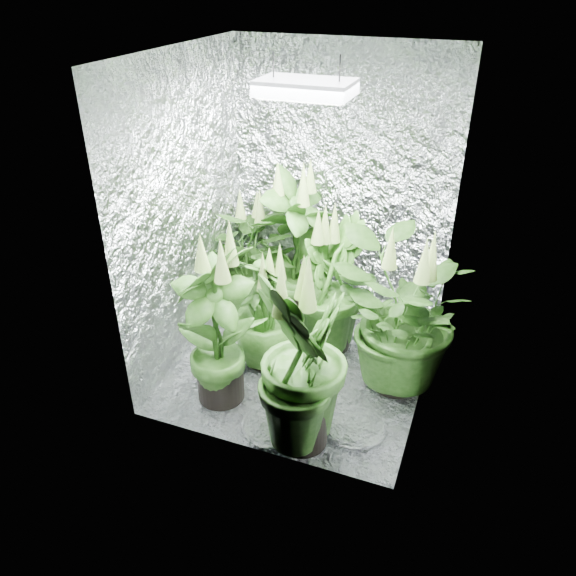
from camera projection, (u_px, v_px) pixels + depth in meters
The scene contains 13 objects.
ground at pixel (301, 367), 3.83m from camera, with size 1.60×1.60×0.00m, color silver.
walls at pixel (303, 233), 3.33m from camera, with size 1.62×1.62×2.00m.
ceiling at pixel (306, 52), 2.83m from camera, with size 1.60×1.60×0.01m, color silver.
grow_lamp at pixel (306, 88), 2.92m from camera, with size 0.50×0.30×0.22m.
plant_a at pixel (248, 256), 4.26m from camera, with size 0.80×0.80×0.98m.
plant_b at pixel (296, 248), 4.10m from camera, with size 0.79×0.79×1.25m.
plant_c at pixel (331, 287), 3.82m from camera, with size 0.53×0.53×1.05m.
plant_d at pixel (264, 312), 3.70m from camera, with size 0.54×0.54×0.87m.
plant_e at pixel (401, 319), 3.42m from camera, with size 1.11×1.11×1.07m.
plant_f at pixel (216, 325), 3.30m from camera, with size 0.70×0.70×1.18m.
plant_g at pixel (303, 363), 2.97m from camera, with size 0.75×0.75×1.19m.
circulation_fan at pixel (406, 318), 4.06m from camera, with size 0.20×0.33×0.39m.
plant_label at pixel (311, 407), 3.05m from camera, with size 0.05×0.01×0.09m, color white.
Camera 1 is at (1.00, -2.88, 2.39)m, focal length 35.00 mm.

